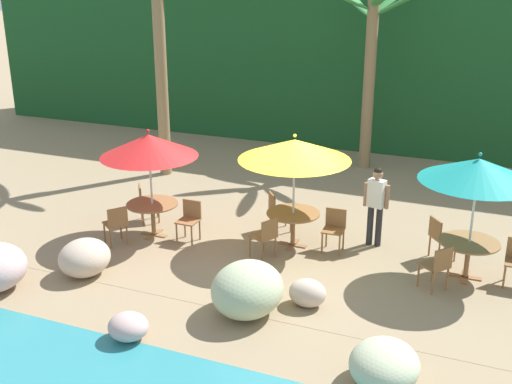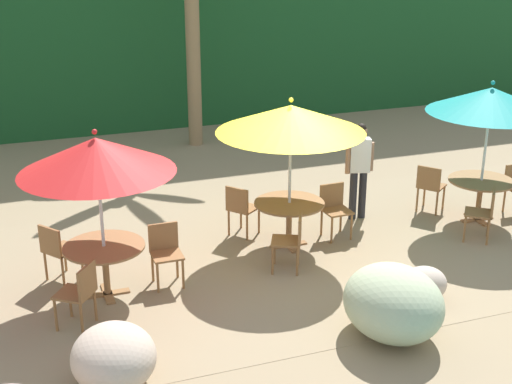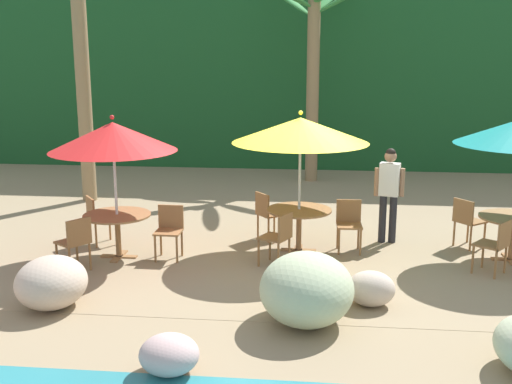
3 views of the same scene
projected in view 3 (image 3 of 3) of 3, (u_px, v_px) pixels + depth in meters
name	position (u px, v px, depth m)	size (l,w,h in m)	color
ground_plane	(291.00, 257.00, 10.36)	(120.00, 120.00, 0.00)	#937F60
terrace_deck	(291.00, 256.00, 10.36)	(18.00, 5.20, 0.01)	#937F60
foliage_backdrop	(307.00, 63.00, 18.42)	(28.00, 2.40, 6.00)	#194C23
rock_seawall	(240.00, 314.00, 7.22)	(15.96, 3.32, 0.90)	#BAC285
umbrella_red	(113.00, 137.00, 9.88)	(2.04, 2.04, 2.36)	silver
dining_table_red	(117.00, 222.00, 10.19)	(1.10, 1.10, 0.74)	olive
chair_red_seaward	(170.00, 228.00, 10.21)	(0.42, 0.43, 0.87)	olive
chair_red_inland	(97.00, 217.00, 10.89)	(0.59, 0.59, 0.87)	olive
chair_red_left	(76.00, 240.00, 9.54)	(0.59, 0.59, 0.87)	olive
umbrella_yellow	(300.00, 130.00, 10.20)	(2.26, 2.26, 2.40)	silver
dining_table_yellow	(299.00, 216.00, 10.52)	(1.10, 1.10, 0.74)	olive
chair_yellow_seaward	(349.00, 221.00, 10.58)	(0.44, 0.45, 0.87)	olive
chair_yellow_inland	(267.00, 212.00, 11.20)	(0.60, 0.59, 0.87)	olive
chair_yellow_left	(279.00, 235.00, 9.79)	(0.57, 0.56, 0.87)	olive
chair_teal_inland	(467.00, 219.00, 10.73)	(0.59, 0.59, 0.87)	olive
chair_teal_left	(496.00, 243.00, 9.41)	(0.60, 0.59, 0.87)	olive
palm_tree_nearest	(79.00, 17.00, 13.41)	(3.47, 3.21, 5.99)	olive
palm_tree_second	(314.00, 47.00, 15.67)	(3.28, 3.31, 5.18)	olive
waiter_in_white	(389.00, 188.00, 10.92)	(0.52, 0.29, 1.70)	#232328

